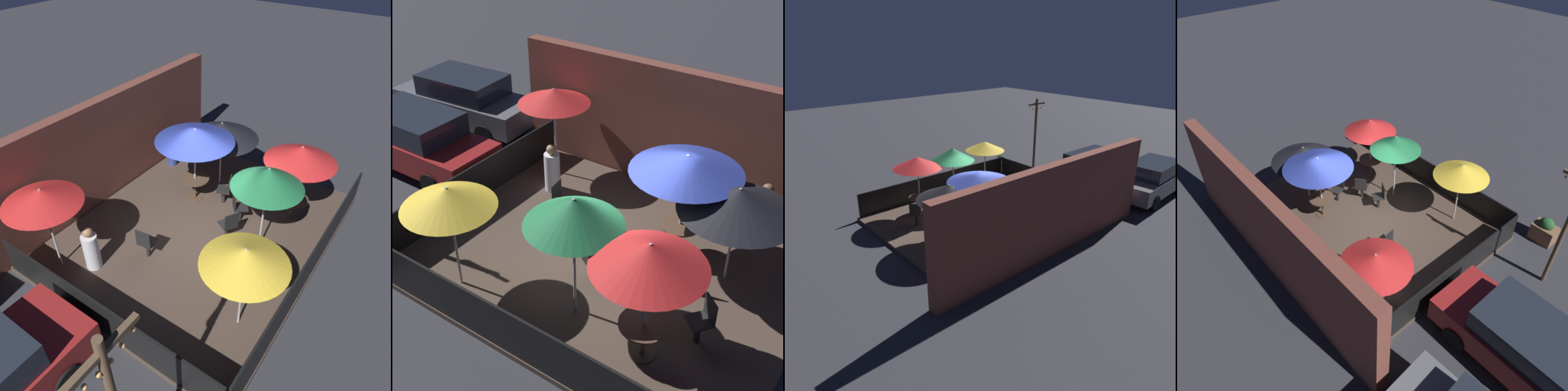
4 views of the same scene
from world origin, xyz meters
TOP-DOWN VIEW (x-y plane):
  - ground_plane at (0.00, 0.00)m, footprint 60.00×60.00m
  - patio_deck at (0.00, 0.00)m, footprint 7.73×6.23m
  - building_wall at (0.00, 3.35)m, footprint 9.33×0.36m
  - fence_front at (0.00, -3.07)m, footprint 7.53×0.05m
  - fence_side_left at (-3.82, 0.00)m, footprint 0.05×6.03m
  - patio_umbrella_0 at (1.04, 0.95)m, footprint 2.23×2.23m
  - patio_umbrella_1 at (1.78, -1.82)m, footprint 1.87×1.87m
  - patio_umbrella_2 at (-2.02, -2.30)m, footprint 1.75×1.75m
  - patio_umbrella_3 at (-3.07, 2.16)m, footprint 1.79×1.79m
  - patio_umbrella_4 at (2.19, 0.77)m, footprint 2.22×2.22m
  - patio_umbrella_5 at (0.25, -1.63)m, footprint 1.73×1.73m
  - dining_table_0 at (1.04, 0.95)m, footprint 0.85×0.85m
  - dining_table_1 at (1.78, -1.82)m, footprint 0.86×0.86m
  - patio_chair_0 at (-1.68, 0.53)m, footprint 0.46×0.46m
  - patio_chair_1 at (2.47, -1.01)m, footprint 0.56×0.56m
  - patio_chair_2 at (1.37, 0.06)m, footprint 0.51×0.51m
  - patio_chair_3 at (0.07, -0.80)m, footprint 0.54×0.54m
  - patio_chair_4 at (0.87, -0.63)m, footprint 0.56×0.56m
  - patron_0 at (-2.63, 1.44)m, footprint 0.40×0.40m
  - patron_1 at (2.21, 2.69)m, footprint 0.32×0.32m

SIDE VIEW (x-z plane):
  - ground_plane at x=0.00m, z-range 0.00..0.00m
  - patio_deck at x=0.00m, z-range 0.00..0.12m
  - fence_front at x=0.00m, z-range 0.12..1.07m
  - fence_side_left at x=-3.82m, z-range 0.12..1.07m
  - patio_chair_4 at x=0.87m, z-range 0.16..1.09m
  - patio_chair_3 at x=0.07m, z-range 0.16..1.09m
  - patio_chair_2 at x=1.37m, z-range 0.16..1.10m
  - patio_chair_1 at x=2.47m, z-range 0.17..1.11m
  - patio_chair_0 at x=-1.68m, z-range 0.17..1.13m
  - patron_0 at x=-2.63m, z-range 0.05..1.28m
  - patron_1 at x=2.21m, z-range 0.08..1.28m
  - dining_table_1 at x=1.78m, z-range 0.33..1.04m
  - dining_table_0 at x=1.04m, z-range 0.34..1.09m
  - building_wall at x=0.00m, z-range 0.00..3.12m
  - patio_umbrella_4 at x=2.19m, z-range 0.92..3.02m
  - patio_umbrella_2 at x=-2.02m, z-range 1.02..3.22m
  - patio_umbrella_3 at x=-3.07m, z-range 1.08..3.39m
  - patio_umbrella_1 at x=1.78m, z-range 1.07..3.42m
  - patio_umbrella_0 at x=1.04m, z-range 1.11..3.44m
  - patio_umbrella_5 at x=0.25m, z-range 1.09..3.55m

